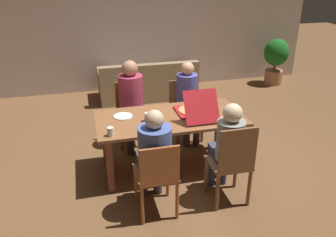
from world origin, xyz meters
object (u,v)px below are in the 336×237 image
(person_0, at_px, (188,96))
(drinking_glass_1, at_px, (147,117))
(chair_2, at_px, (157,175))
(couch, at_px, (147,84))
(dining_table, at_px, (170,124))
(person_2, at_px, (154,151))
(chair_3, at_px, (232,162))
(plate_0, at_px, (229,120))
(plate_1, at_px, (123,116))
(potted_plant, at_px, (276,58))
(pizza_box_0, at_px, (194,110))
(person_3, at_px, (228,143))
(chair_0, at_px, (185,107))
(person_1, at_px, (132,97))
(drinking_glass_0, at_px, (110,132))
(chair_1, at_px, (131,110))

(person_0, height_order, drinking_glass_1, person_0)
(chair_2, xyz_separation_m, couch, (0.59, 3.54, -0.24))
(dining_table, bearing_deg, person_2, -116.21)
(dining_table, bearing_deg, chair_3, -62.81)
(drinking_glass_1, bearing_deg, person_0, 45.82)
(person_2, relative_size, plate_0, 5.45)
(person_0, xyz_separation_m, plate_1, (-1.02, -0.57, 0.03))
(plate_1, bearing_deg, chair_3, -45.51)
(person_2, distance_m, chair_3, 0.85)
(person_0, relative_size, plate_1, 5.06)
(chair_3, height_order, potted_plant, potted_plant)
(chair_2, xyz_separation_m, plate_0, (1.03, 0.60, 0.23))
(person_2, relative_size, pizza_box_0, 1.86)
(person_3, xyz_separation_m, drinking_glass_1, (-0.75, 0.68, 0.09))
(dining_table, bearing_deg, chair_0, 61.77)
(plate_1, bearing_deg, person_1, 71.49)
(chair_0, bearing_deg, plate_0, -79.63)
(dining_table, height_order, chair_2, chair_2)
(person_0, distance_m, drinking_glass_0, 1.62)
(person_3, height_order, drinking_glass_0, person_3)
(chair_0, relative_size, person_3, 0.74)
(person_0, xyz_separation_m, potted_plant, (2.66, 2.07, -0.12))
(chair_0, xyz_separation_m, couch, (-0.23, 1.80, -0.21))
(drinking_glass_0, xyz_separation_m, potted_plant, (3.88, 3.13, -0.20))
(potted_plant, bearing_deg, plate_1, -144.36)
(dining_table, height_order, couch, couch)
(chair_2, relative_size, plate_0, 4.08)
(person_1, xyz_separation_m, person_3, (0.82, -1.49, -0.05))
(person_3, bearing_deg, chair_2, -170.05)
(drinking_glass_1, bearing_deg, person_3, -42.08)
(pizza_box_0, bearing_deg, chair_0, 80.73)
(drinking_glass_0, distance_m, drinking_glass_1, 0.55)
(chair_3, bearing_deg, person_0, 90.00)
(chair_0, xyz_separation_m, potted_plant, (2.66, 1.94, 0.11))
(chair_3, distance_m, drinking_glass_1, 1.15)
(pizza_box_0, xyz_separation_m, couch, (-0.09, 2.64, -0.52))
(chair_0, distance_m, potted_plant, 3.29)
(person_2, xyz_separation_m, drinking_glass_1, (0.07, 0.68, 0.08))
(plate_1, relative_size, drinking_glass_1, 2.19)
(chair_1, height_order, chair_2, chair_1)
(person_2, relative_size, person_3, 1.01)
(person_3, distance_m, pizza_box_0, 0.77)
(dining_table, relative_size, drinking_glass_1, 16.96)
(chair_0, bearing_deg, potted_plant, 36.08)
(chair_2, distance_m, person_2, 0.24)
(plate_1, relative_size, potted_plant, 0.24)
(chair_0, relative_size, drinking_glass_1, 8.00)
(dining_table, distance_m, drinking_glass_0, 0.85)
(plate_1, distance_m, drinking_glass_0, 0.53)
(chair_2, bearing_deg, person_2, 90.00)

